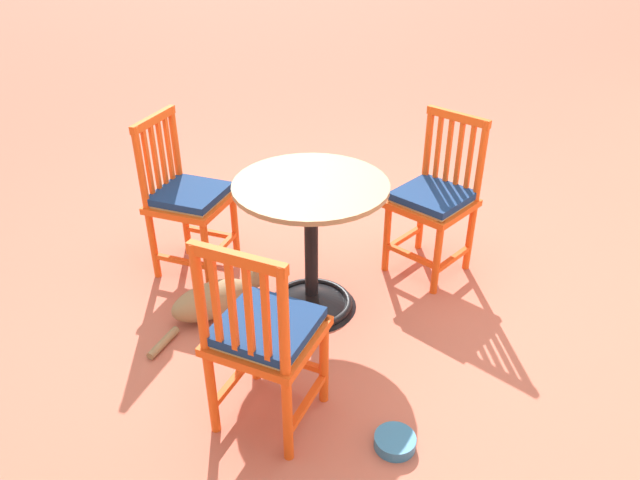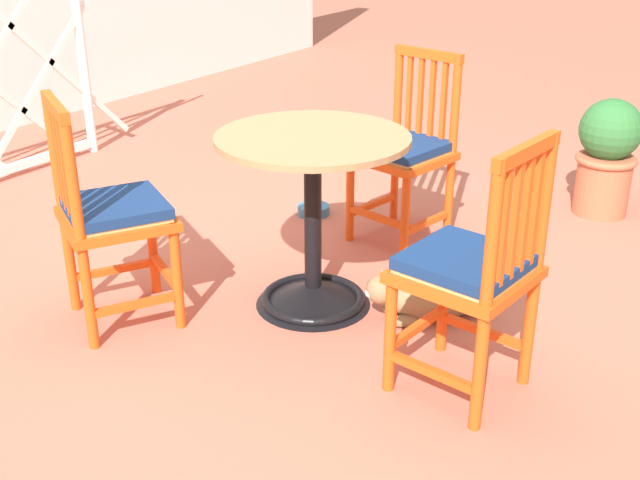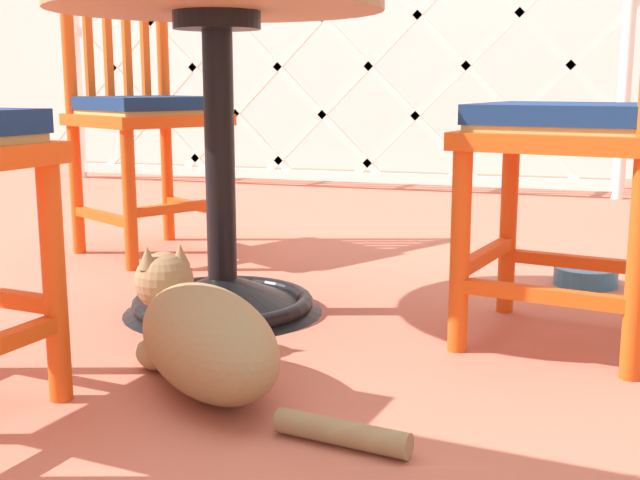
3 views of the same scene
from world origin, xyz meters
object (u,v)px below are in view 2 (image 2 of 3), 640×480
Objects in this scene: cafe_table at (313,242)px; pet_water_bowl at (313,210)px; orange_chair_facing_out at (471,272)px; orange_chair_by_planter at (111,216)px; terracotta_planter at (607,154)px; orange_chair_near_fence at (404,152)px; tabby_cat at (431,296)px.

pet_water_bowl is at bearing 33.32° from cafe_table.
orange_chair_facing_out is at bearing -106.65° from cafe_table.
orange_chair_by_planter is at bearing 178.75° from pet_water_bowl.
orange_chair_by_planter is at bearing 149.50° from terracotta_planter.
orange_chair_facing_out is at bearing -77.64° from orange_chair_by_planter.
tabby_cat is (-0.64, -0.47, -0.35)m from orange_chair_near_fence.
orange_chair_near_fence is 1.47× the size of terracotta_planter.
cafe_table is at bearing 109.78° from tabby_cat.
orange_chair_by_planter is 2.57m from terracotta_planter.
orange_chair_facing_out is 1.92m from terracotta_planter.
orange_chair_facing_out reaches higher than cafe_table.
tabby_cat is at bearing -143.71° from orange_chair_near_fence.
tabby_cat is at bearing -123.58° from pet_water_bowl.
terracotta_planter is (2.21, -1.30, -0.12)m from orange_chair_by_planter.
cafe_table is at bearing 73.35° from orange_chair_facing_out.
terracotta_planter is (1.52, -0.27, 0.23)m from tabby_cat.
pet_water_bowl is (0.67, 1.01, -0.07)m from tabby_cat.
orange_chair_by_planter reaches higher than tabby_cat.
orange_chair_by_planter is 1.41× the size of tabby_cat.
orange_chair_by_planter is (-0.53, 0.58, 0.16)m from cafe_table.
pet_water_bowl is at bearing 86.62° from orange_chair_near_fence.
cafe_table reaches higher than tabby_cat.
orange_chair_near_fence is at bearing -93.38° from pet_water_bowl.
terracotta_planter is (1.69, -0.73, 0.04)m from cafe_table.
terracotta_planter is 3.65× the size of pet_water_bowl.
cafe_table reaches higher than terracotta_planter.
cafe_table is at bearing -146.68° from pet_water_bowl.
orange_chair_by_planter is at bearing 132.25° from cafe_table.
cafe_table is 1.84m from terracotta_planter.
tabby_cat is 1.04× the size of terracotta_planter.
orange_chair_near_fence is 1.29m from orange_chair_facing_out.
orange_chair_by_planter and orange_chair_facing_out have the same top height.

